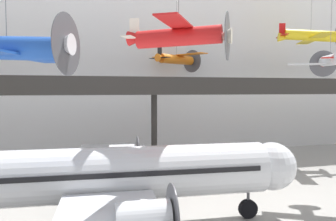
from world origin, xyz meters
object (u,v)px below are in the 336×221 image
Objects in this scene: airliner_silver_main at (93,176)px; suspended_plane_blue_trainer at (7,49)px; suspended_plane_red_highwing at (178,36)px; suspended_plane_orange_highwing at (177,59)px; suspended_plane_yellow_lowwing at (311,36)px; suspended_plane_silver_racer at (330,61)px.

suspended_plane_blue_trainer is (-4.02, -3.57, 7.29)m from airliner_silver_main.
suspended_plane_red_highwing is 11.08m from suspended_plane_blue_trainer.
suspended_plane_red_highwing is 1.05× the size of suspended_plane_orange_highwing.
suspended_plane_yellow_lowwing is (16.15, -5.02, 2.85)m from suspended_plane_orange_highwing.
suspended_plane_orange_highwing is at bearing 64.38° from airliner_silver_main.
airliner_silver_main is 3.58× the size of suspended_plane_orange_highwing.
suspended_plane_yellow_lowwing reaches higher than airliner_silver_main.
suspended_plane_blue_trainer is at bearing -134.45° from airliner_silver_main.
suspended_plane_red_highwing reaches higher than suspended_plane_blue_trainer.
suspended_plane_yellow_lowwing is 36.93m from suspended_plane_blue_trainer.
suspended_plane_blue_trainer reaches higher than airliner_silver_main.
suspended_plane_silver_racer is 23.62m from suspended_plane_blue_trainer.
suspended_plane_blue_trainer is at bearing -129.23° from suspended_plane_yellow_lowwing.
suspended_plane_silver_racer is at bearing -98.91° from suspended_plane_orange_highwing.
airliner_silver_main is 33.63m from suspended_plane_yellow_lowwing.
suspended_plane_red_highwing is at bearing 121.35° from suspended_plane_silver_racer.
suspended_plane_yellow_lowwing is at bearing 64.03° from suspended_plane_red_highwing.
airliner_silver_main is 3.18× the size of suspended_plane_silver_racer.
suspended_plane_orange_highwing is at bearing 105.12° from suspended_plane_red_highwing.
suspended_plane_yellow_lowwing is (21.65, 13.89, 3.12)m from suspended_plane_red_highwing.
suspended_plane_red_highwing is 0.89× the size of suspended_plane_blue_trainer.
suspended_plane_yellow_lowwing reaches higher than suspended_plane_orange_highwing.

